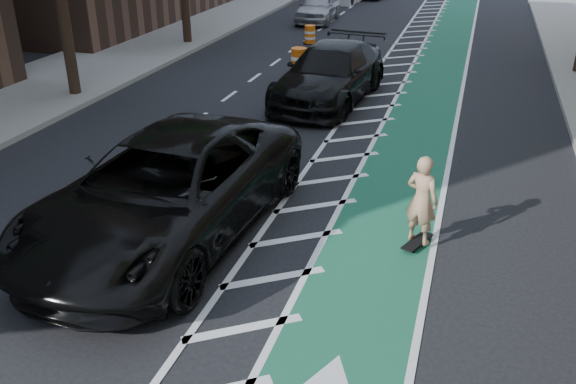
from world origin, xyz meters
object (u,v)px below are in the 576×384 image
at_px(skateboarder, 422,200).
at_px(barrel_a, 158,162).
at_px(suv_near, 167,189).
at_px(suv_far, 330,73).

xyz_separation_m(skateboarder, barrel_a, (-5.90, 1.19, -0.49)).
distance_m(skateboarder, suv_near, 4.63).
bearing_deg(skateboarder, barrel_a, 11.27).
bearing_deg(barrel_a, skateboarder, -11.39).
relative_size(skateboarder, suv_near, 0.24).
height_order(suv_near, suv_far, suv_near).
xyz_separation_m(suv_near, suv_far, (0.83, 9.31, -0.09)).
distance_m(skateboarder, suv_far, 9.15).
height_order(skateboarder, suv_near, suv_near).
bearing_deg(skateboarder, suv_near, 34.48).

